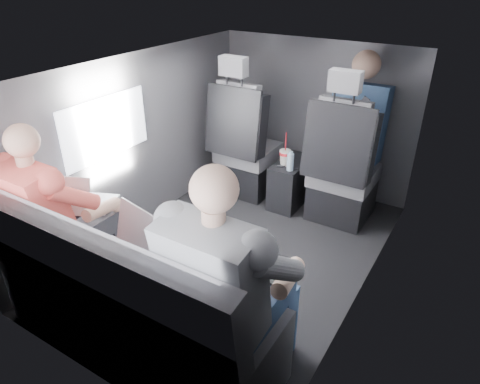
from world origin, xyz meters
The scene contains 20 objects.
floor centered at (0.00, 0.00, 0.00)m, with size 2.60×2.60×0.00m, color black.
ceiling centered at (0.00, 0.00, 1.35)m, with size 2.60×2.60×0.00m, color #B2B2AD.
panel_left centered at (-0.90, 0.00, 0.68)m, with size 0.02×2.60×1.35m, color #56565B.
panel_right centered at (0.90, 0.00, 0.68)m, with size 0.02×2.60×1.35m, color #56565B.
panel_front centered at (0.00, 1.30, 0.68)m, with size 1.80×0.02×1.35m, color #56565B.
panel_back centered at (0.00, -1.30, 0.68)m, with size 1.80×0.02×1.35m, color #56565B.
side_window centered at (-0.88, -0.30, 0.90)m, with size 0.02×0.75×0.42m, color white.
seatbelt centered at (0.45, 0.67, 0.80)m, with size 0.05×0.01×0.65m, color black.
front_seat_left centered at (-0.45, 0.84, 0.40)m, with size 0.52×0.58×1.26m.
front_seat_right centered at (0.45, 0.84, 0.40)m, with size 0.52×0.58×1.26m.
center_console centered at (0.00, 0.88, 0.20)m, with size 0.24×0.48×0.41m.
rear_bench centered at (0.00, -1.06, 0.31)m, with size 1.60×0.57×0.92m.
soda_cup centered at (-0.03, 0.78, 0.47)m, with size 0.10×0.10×0.29m.
water_bottle centered at (0.05, 0.72, 0.48)m, with size 0.06×0.06×0.17m.
laptop_white centered at (-0.64, -0.78, 0.63)m, with size 0.39×0.41×0.24m.
laptop_silver centered at (-0.02, -0.83, 0.63)m, with size 0.39×0.37×0.25m.
laptop_black centered at (0.52, -0.77, 0.63)m, with size 0.36×0.34×0.23m.
passenger_rear_left centered at (-0.60, -0.97, 0.62)m, with size 0.49×0.61×1.21m.
passenger_rear_right centered at (0.56, -0.97, 0.65)m, with size 0.53×0.65×1.27m.
passenger_front_right centered at (0.46, 1.10, 0.76)m, with size 0.43×0.43×0.91m.
Camera 1 is at (1.36, -2.19, 1.91)m, focal length 32.00 mm.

